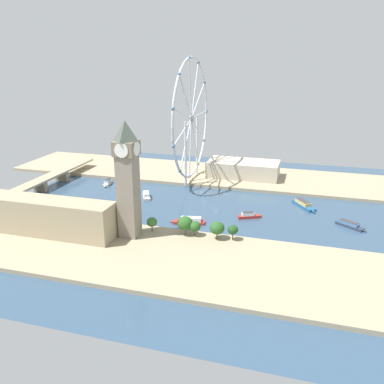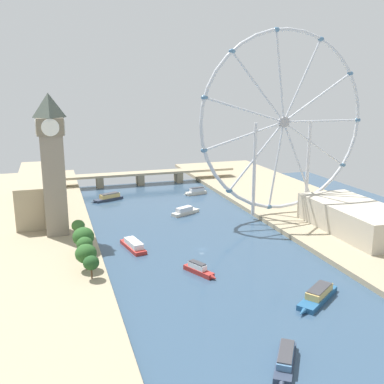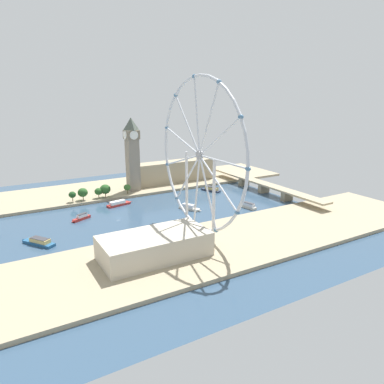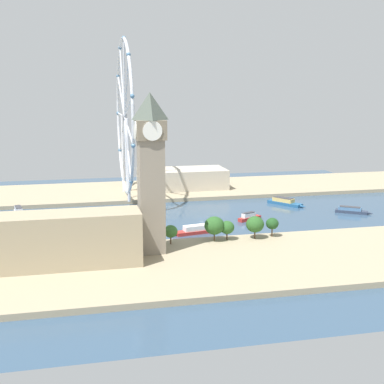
% 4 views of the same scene
% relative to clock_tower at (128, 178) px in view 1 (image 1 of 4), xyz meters
% --- Properties ---
extents(ground_plane, '(374.21, 374.21, 0.00)m').
position_rel_clock_tower_xyz_m(ground_plane, '(78.46, -46.50, -47.31)').
color(ground_plane, '#334C66').
extents(riverbank_left, '(90.00, 520.00, 3.00)m').
position_rel_clock_tower_xyz_m(riverbank_left, '(-23.65, -46.50, -45.81)').
color(riverbank_left, tan).
rests_on(riverbank_left, ground_plane).
extents(riverbank_right, '(90.00, 520.00, 3.00)m').
position_rel_clock_tower_xyz_m(riverbank_right, '(180.57, -46.50, -45.81)').
color(riverbank_right, tan).
rests_on(riverbank_right, ground_plane).
extents(clock_tower, '(16.30, 16.30, 85.11)m').
position_rel_clock_tower_xyz_m(clock_tower, '(0.00, 0.00, 0.00)').
color(clock_tower, gray).
rests_on(clock_tower, riverbank_left).
extents(parliament_block, '(22.00, 107.30, 26.83)m').
position_rel_clock_tower_xyz_m(parliament_block, '(-13.66, 61.65, -30.90)').
color(parliament_block, tan).
rests_on(parliament_block, riverbank_left).
extents(tree_row_embankment, '(11.80, 69.41, 14.30)m').
position_rel_clock_tower_xyz_m(tree_row_embankment, '(12.58, -46.83, -35.94)').
color(tree_row_embankment, '#513823').
rests_on(tree_row_embankment, riverbank_left).
extents(ferris_wheel, '(124.23, 3.20, 126.13)m').
position_rel_clock_tower_xyz_m(ferris_wheel, '(153.10, -1.59, 19.69)').
color(ferris_wheel, silver).
rests_on(ferris_wheel, riverbank_right).
extents(riverside_hall, '(37.40, 76.01, 17.07)m').
position_rel_clock_tower_xyz_m(riverside_hall, '(177.85, -53.26, -35.78)').
color(riverside_hall, '#BCB29E').
rests_on(riverside_hall, riverbank_right).
extents(river_bridge, '(186.21, 14.42, 11.76)m').
position_rel_clock_tower_xyz_m(river_bridge, '(78.46, 133.97, -38.30)').
color(river_bridge, tan).
rests_on(river_bridge, ground_plane).
extents(tour_boat_0, '(21.93, 8.81, 6.14)m').
position_rel_clock_tower_xyz_m(tour_boat_0, '(116.64, 79.64, -44.74)').
color(tour_boat_0, beige).
rests_on(tour_boat_0, ground_plane).
extents(tour_boat_1, '(12.34, 20.80, 5.78)m').
position_rel_clock_tower_xyz_m(tour_boat_1, '(65.88, -78.05, -45.05)').
color(tour_boat_1, '#B22D28').
rests_on(tour_boat_1, ground_plane).
extents(tour_boat_2, '(11.66, 29.77, 5.30)m').
position_rel_clock_tower_xyz_m(tour_boat_2, '(40.80, -33.24, -45.08)').
color(tour_boat_2, '#B22D28').
rests_on(tour_boat_2, ground_plane).
extents(tour_boat_3, '(25.59, 15.47, 5.59)m').
position_rel_clock_tower_xyz_m(tour_boat_3, '(90.37, 24.85, -45.07)').
color(tour_boat_3, beige).
rests_on(tour_boat_3, ground_plane).
extents(tour_boat_4, '(30.00, 22.87, 5.73)m').
position_rel_clock_tower_xyz_m(tour_boat_4, '(106.59, -120.76, -45.00)').
color(tour_boat_4, '#235684').
rests_on(tour_boat_4, ground_plane).
extents(tour_boat_5, '(18.39, 24.14, 4.83)m').
position_rel_clock_tower_xyz_m(tour_boat_5, '(69.74, -157.56, -45.27)').
color(tour_boat_5, '#2D384C').
rests_on(tour_boat_5, ground_plane).
extents(tour_boat_6, '(27.90, 15.53, 5.77)m').
position_rel_clock_tower_xyz_m(tour_boat_6, '(41.94, 82.72, -44.88)').
color(tour_boat_6, '#2D384C').
rests_on(tour_boat_6, ground_plane).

